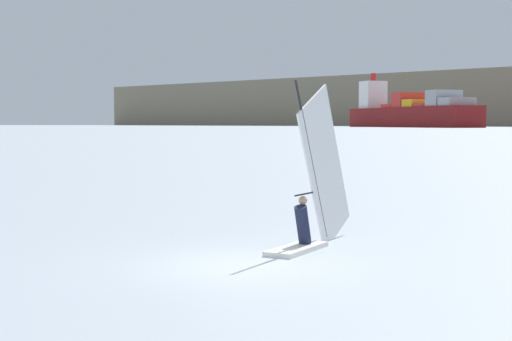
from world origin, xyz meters
TOP-DOWN VIEW (x-y plane):
  - ground_plane at (0.00, 0.00)m, footprint 4000.00×4000.00m
  - windsurfer at (-0.08, 3.33)m, footprint 0.97×4.54m
  - cargo_ship at (-208.86, 487.36)m, footprint 127.47×98.71m

SIDE VIEW (x-z plane):
  - ground_plane at x=0.00m, z-range 0.00..0.00m
  - windsurfer at x=-0.08m, z-range -1.02..3.48m
  - cargo_ship at x=-208.86m, z-range -10.04..30.50m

